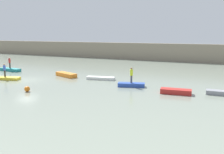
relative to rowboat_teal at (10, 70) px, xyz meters
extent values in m
plane|color=gray|center=(7.85, -4.69, -0.23)|extent=(120.00, 120.00, 0.00)
cube|color=gray|center=(7.85, 24.50, 1.68)|extent=(80.00, 1.20, 3.81)
cube|color=teal|center=(0.00, 0.00, 0.00)|extent=(3.98, 1.18, 0.46)
cube|color=gold|center=(5.15, -5.55, -0.05)|extent=(4.02, 1.99, 0.36)
cube|color=orange|center=(11.07, -0.37, 0.04)|extent=(3.78, 2.25, 0.54)
cube|color=white|center=(16.48, -0.35, -0.04)|extent=(3.81, 1.63, 0.38)
cube|color=#2B4CAD|center=(21.58, -2.65, -0.01)|extent=(3.15, 1.78, 0.44)
cube|color=red|center=(26.77, -3.86, 0.02)|extent=(3.09, 1.35, 0.50)
cube|color=gray|center=(30.88, -2.46, -0.01)|extent=(2.82, 1.05, 0.43)
cylinder|color=#4C4C56|center=(21.58, -2.65, 0.64)|extent=(0.22, 0.22, 0.86)
cylinder|color=#D8F226|center=(21.58, -2.65, 1.40)|extent=(0.32, 0.32, 0.68)
sphere|color=#936B4C|center=(21.58, -2.65, 1.87)|extent=(0.24, 0.24, 0.24)
cylinder|color=#38332D|center=(0.00, 0.00, 0.66)|extent=(0.22, 0.22, 0.87)
cylinder|color=red|center=(0.00, 0.00, 1.44)|extent=(0.32, 0.32, 0.68)
sphere|color=beige|center=(0.00, 0.00, 1.89)|extent=(0.23, 0.23, 0.23)
cylinder|color=#38332D|center=(5.15, -5.55, 0.57)|extent=(0.22, 0.22, 0.87)
cylinder|color=blue|center=(5.15, -5.55, 1.33)|extent=(0.32, 0.32, 0.65)
sphere|color=tan|center=(5.15, -5.55, 1.77)|extent=(0.24, 0.24, 0.24)
sphere|color=orange|center=(12.60, -9.38, 0.06)|extent=(0.57, 0.57, 0.57)
camera|label=1|loc=(30.74, -27.71, 5.74)|focal=38.58mm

